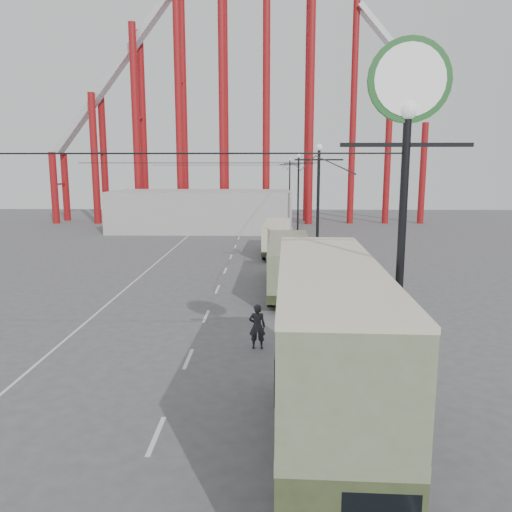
{
  "coord_description": "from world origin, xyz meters",
  "views": [
    {
      "loc": [
        2.25,
        -15.42,
        7.74
      ],
      "look_at": [
        1.62,
        11.49,
        3.0
      ],
      "focal_mm": 35.0,
      "sensor_mm": 36.0,
      "label": 1
    }
  ],
  "objects_px": {
    "lamp_post_near": "(405,163)",
    "single_decker_green": "(289,263)",
    "single_decker_cream": "(277,237)",
    "double_decker_bus": "(327,353)",
    "pedestrian": "(257,326)"
  },
  "relations": [
    {
      "from": "double_decker_bus",
      "to": "single_decker_cream",
      "type": "bearing_deg",
      "value": 93.42
    },
    {
      "from": "double_decker_bus",
      "to": "single_decker_green",
      "type": "height_order",
      "value": "double_decker_bus"
    },
    {
      "from": "single_decker_green",
      "to": "pedestrian",
      "type": "height_order",
      "value": "single_decker_green"
    },
    {
      "from": "lamp_post_near",
      "to": "single_decker_cream",
      "type": "bearing_deg",
      "value": 94.39
    },
    {
      "from": "lamp_post_near",
      "to": "single_decker_cream",
      "type": "height_order",
      "value": "lamp_post_near"
    },
    {
      "from": "double_decker_bus",
      "to": "lamp_post_near",
      "type": "bearing_deg",
      "value": 5.07
    },
    {
      "from": "double_decker_bus",
      "to": "single_decker_green",
      "type": "distance_m",
      "value": 19.02
    },
    {
      "from": "lamp_post_near",
      "to": "single_decker_green",
      "type": "height_order",
      "value": "lamp_post_near"
    },
    {
      "from": "single_decker_green",
      "to": "single_decker_cream",
      "type": "height_order",
      "value": "single_decker_green"
    },
    {
      "from": "single_decker_green",
      "to": "double_decker_bus",
      "type": "bearing_deg",
      "value": -88.06
    },
    {
      "from": "single_decker_green",
      "to": "pedestrian",
      "type": "bearing_deg",
      "value": -98.33
    },
    {
      "from": "double_decker_bus",
      "to": "single_decker_cream",
      "type": "xyz_separation_m",
      "value": [
        -0.71,
        32.68,
        -1.39
      ]
    },
    {
      "from": "single_decker_cream",
      "to": "double_decker_bus",
      "type": "bearing_deg",
      "value": -86.12
    },
    {
      "from": "lamp_post_near",
      "to": "single_decker_green",
      "type": "relative_size",
      "value": 0.95
    },
    {
      "from": "lamp_post_near",
      "to": "pedestrian",
      "type": "distance_m",
      "value": 11.42
    }
  ]
}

